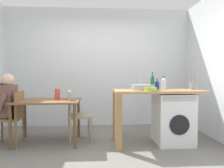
{
  "coord_description": "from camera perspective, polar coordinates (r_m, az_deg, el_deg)",
  "views": [
    {
      "loc": [
        -0.0,
        -3.2,
        1.18
      ],
      "look_at": [
        0.23,
        0.45,
        1.02
      ],
      "focal_mm": 33.91,
      "sensor_mm": 36.0,
      "label": 1
    }
  ],
  "objects": [
    {
      "name": "ground_plane",
      "position": [
        3.41,
        -3.53,
        -17.7
      ],
      "size": [
        5.46,
        5.46,
        0.0
      ],
      "primitive_type": "plane",
      "color": "slate"
    },
    {
      "name": "wall_back",
      "position": [
        4.95,
        -3.62,
        4.5
      ],
      "size": [
        4.6,
        0.1,
        2.7
      ],
      "primitive_type": "cube",
      "color": "silver",
      "rests_on": "ground_plane"
    },
    {
      "name": "dining_table",
      "position": [
        3.83,
        -16.92,
        -5.62
      ],
      "size": [
        1.1,
        0.76,
        0.74
      ],
      "color": "brown",
      "rests_on": "ground_plane"
    },
    {
      "name": "chair_person_seat",
      "position": [
        3.92,
        -25.07,
        -7.56
      ],
      "size": [
        0.41,
        0.41,
        0.9
      ],
      "rotation": [
        0.0,
        0.0,
        1.59
      ],
      "color": "olive",
      "rests_on": "ground_plane"
    },
    {
      "name": "chair_opposite",
      "position": [
        3.81,
        -9.71,
        -7.65
      ],
      "size": [
        0.46,
        0.46,
        0.9
      ],
      "rotation": [
        0.0,
        0.0,
        -1.4
      ],
      "color": "gray",
      "rests_on": "ground_plane"
    },
    {
      "name": "seated_person",
      "position": [
        3.96,
        -27.31,
        -5.13
      ],
      "size": [
        0.5,
        0.51,
        1.2
      ],
      "rotation": [
        0.0,
        0.0,
        1.59
      ],
      "color": "#595651",
      "rests_on": "ground_plane"
    },
    {
      "name": "kitchen_counter",
      "position": [
        3.64,
        9.14,
        -4.09
      ],
      "size": [
        1.5,
        0.68,
        0.92
      ],
      "color": "tan",
      "rests_on": "ground_plane"
    },
    {
      "name": "washing_machine",
      "position": [
        3.82,
        16.13,
        -8.87
      ],
      "size": [
        0.6,
        0.61,
        0.86
      ],
      "color": "white",
      "rests_on": "ground_plane"
    },
    {
      "name": "sink_basin",
      "position": [
        3.61,
        8.36,
        -0.9
      ],
      "size": [
        0.38,
        0.38,
        0.09
      ],
      "primitive_type": "cylinder",
      "color": "#9EA0A5",
      "rests_on": "kitchen_counter"
    },
    {
      "name": "tap",
      "position": [
        3.78,
        7.8,
        0.7
      ],
      "size": [
        0.02,
        0.02,
        0.28
      ],
      "primitive_type": "cylinder",
      "color": "#B2B2B7",
      "rests_on": "kitchen_counter"
    },
    {
      "name": "bottle_tall_green",
      "position": [
        3.71,
        10.91,
        0.57
      ],
      "size": [
        0.07,
        0.07,
        0.3
      ],
      "color": "#19592D",
      "rests_on": "kitchen_counter"
    },
    {
      "name": "bottle_squat_brown",
      "position": [
        3.85,
        12.11,
        -0.16
      ],
      "size": [
        0.08,
        0.08,
        0.18
      ],
      "color": "navy",
      "rests_on": "kitchen_counter"
    },
    {
      "name": "bottle_clear_small",
      "position": [
        3.77,
        13.85,
        0.13
      ],
      "size": [
        0.08,
        0.08,
        0.24
      ],
      "color": "silver",
      "rests_on": "kitchen_counter"
    },
    {
      "name": "mixing_bowl",
      "position": [
        3.44,
        10.38,
        -1.31
      ],
      "size": [
        0.21,
        0.21,
        0.06
      ],
      "color": "#A8C63D",
      "rests_on": "kitchen_counter"
    },
    {
      "name": "utensil_crock",
      "position": [
        3.94,
        21.01,
        -0.4
      ],
      "size": [
        0.11,
        0.11,
        0.3
      ],
      "color": "gray",
      "rests_on": "kitchen_counter"
    },
    {
      "name": "vase",
      "position": [
        3.88,
        -14.46,
        -2.65
      ],
      "size": [
        0.09,
        0.09,
        0.19
      ],
      "primitive_type": "cylinder",
      "color": "#D84C38",
      "rests_on": "dining_table"
    },
    {
      "name": "scissors",
      "position": [
        3.57,
        12.03,
        -1.63
      ],
      "size": [
        0.15,
        0.06,
        0.01
      ],
      "color": "#B2B2B7",
      "rests_on": "kitchen_counter"
    }
  ]
}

